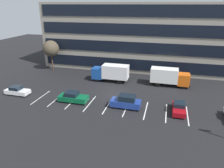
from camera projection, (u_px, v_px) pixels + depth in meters
The scene contains 10 objects.
ground_plane at pixel (115, 94), 34.65m from camera, with size 120.00×120.00×0.00m, color black.
office_building at pixel (134, 35), 48.24m from camera, with size 40.35×12.45×14.40m.
lot_markings at pixel (108, 106), 30.77m from camera, with size 22.54×5.40×0.01m.
box_truck_blue at pixel (111, 72), 39.82m from camera, with size 7.07×2.34×3.28m.
box_truck_orange at pixel (169, 76), 37.60m from camera, with size 6.96×2.30×3.23m.
sedan_forest at pixel (73, 97), 31.76m from camera, with size 4.46×1.87×1.60m.
sedan_maroon at pixel (179, 108), 28.66m from camera, with size 1.67×3.99×1.43m.
suv_navy at pixel (126, 102), 29.88m from camera, with size 4.28×1.82×1.94m.
sedan_white at pixel (17, 91), 34.30m from camera, with size 3.99×1.67×1.43m.
bare_tree at pixel (51, 49), 45.75m from camera, with size 3.53×3.53×6.63m.
Camera 1 is at (7.80, -30.76, 14.03)m, focal length 33.49 mm.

